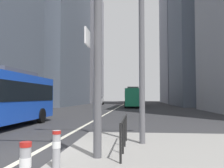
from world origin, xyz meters
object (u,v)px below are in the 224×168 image
car_oncoming_mid (99,100)px  car_receding_near (137,101)px  bollard_right (56,147)px  bollard_left (25,166)px  traffic_signal_gantry (14,13)px  city_bus_red_distant (133,97)px  car_receding_far (135,101)px  city_bus_red_receding (133,97)px

car_oncoming_mid → car_receding_near: size_ratio=1.02×
bollard_right → bollard_left: bearing=-89.8°
car_receding_near → traffic_signal_gantry: bearing=-94.3°
city_bus_red_distant → car_receding_near: (0.87, -11.12, -0.85)m
car_receding_far → bollard_right: size_ratio=5.46×
city_bus_red_receding → car_receding_far: 10.28m
car_receding_far → bollard_right: 47.31m
car_oncoming_mid → traffic_signal_gantry: (5.30, -50.46, 3.17)m
car_receding_near → bollard_left: car_receding_near is taller
city_bus_red_distant → bollard_left: city_bus_red_distant is taller
car_receding_far → bollard_left: 48.90m
city_bus_red_distant → car_oncoming_mid: bearing=-143.0°
car_oncoming_mid → car_receding_near: 10.15m
city_bus_red_receding → traffic_signal_gantry: (-2.78, -36.02, 2.32)m
bollard_right → city_bus_red_distant: bearing=89.1°
city_bus_red_distant → bollard_right: bearing=-90.9°
bollard_left → city_bus_red_distant: bearing=89.1°
car_receding_far → bollard_right: bearing=-91.7°
car_receding_near → car_receding_far: (-0.39, 1.02, 0.00)m
car_receding_near → city_bus_red_distant: bearing=94.5°
city_bus_red_receding → bollard_left: (-1.13, -38.63, -1.20)m
car_receding_near → traffic_signal_gantry: 45.48m
bollard_left → bollard_right: (-0.01, 1.59, -0.01)m
car_oncoming_mid → car_receding_far: (8.32, -4.20, 0.00)m
car_receding_far → bollard_right: (-1.37, -47.29, -0.37)m
car_receding_near → bollard_left: (-1.76, -47.86, -0.35)m
city_bus_red_distant → bollard_left: 59.00m
car_oncoming_mid → bollard_right: bearing=-82.3°
city_bus_red_distant → bollard_left: bearing=-90.9°
car_oncoming_mid → bollard_left: size_ratio=4.78×
city_bus_red_receding → bollard_right: size_ratio=13.47×
car_oncoming_mid → traffic_signal_gantry: traffic_signal_gantry is taller
car_oncoming_mid → bollard_right: (6.94, -51.49, -0.37)m
city_bus_red_receding → bollard_right: bearing=-91.8°
car_oncoming_mid → city_bus_red_receding: bearing=-60.8°
city_bus_red_receding → bollard_right: city_bus_red_receding is taller
city_bus_red_distant → traffic_signal_gantry: 56.47m
city_bus_red_receding → car_receding_far: (0.24, 10.24, -0.85)m
car_receding_far → traffic_signal_gantry: traffic_signal_gantry is taller
city_bus_red_distant → car_receding_near: city_bus_red_distant is taller
car_receding_near → bollard_right: 46.31m
city_bus_red_receding → car_oncoming_mid: 16.57m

